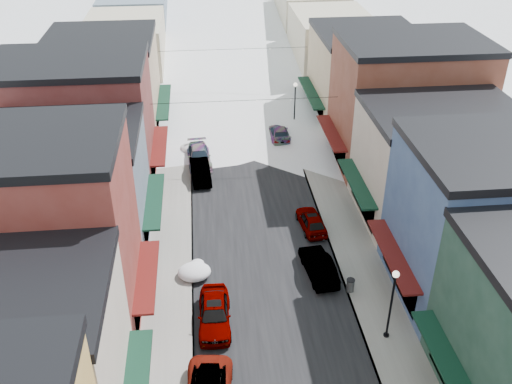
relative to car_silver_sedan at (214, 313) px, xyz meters
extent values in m
cube|color=black|center=(3.71, 40.58, -0.82)|extent=(10.00, 160.00, 0.01)
cube|color=gray|center=(-2.89, 40.58, -0.75)|extent=(3.20, 160.00, 0.15)
cube|color=gray|center=(10.31, 40.58, -0.75)|extent=(3.20, 160.00, 0.15)
cube|color=slate|center=(-1.34, 40.58, -0.75)|extent=(0.10, 160.00, 0.15)
cube|color=slate|center=(8.76, 40.58, -0.75)|extent=(0.10, 160.00, 0.15)
cube|color=beige|center=(-9.49, -6.92, 3.68)|extent=(10.00, 8.00, 9.00)
cube|color=black|center=(-3.89, -6.92, 2.38)|extent=(1.20, 6.80, 0.15)
cube|color=maroon|center=(-9.99, 1.08, 5.18)|extent=(11.00, 8.00, 12.00)
cube|color=black|center=(-9.99, 1.08, 11.43)|extent=(11.20, 8.20, 0.50)
cube|color=#55110E|center=(-3.89, 1.08, 2.38)|extent=(1.20, 6.80, 0.15)
cube|color=slate|center=(-9.49, 9.58, 3.43)|extent=(10.00, 9.00, 8.50)
cube|color=black|center=(-9.49, 9.58, 7.93)|extent=(10.20, 9.20, 0.50)
cube|color=black|center=(-3.89, 9.58, 2.38)|extent=(1.20, 7.65, 0.15)
cube|color=maroon|center=(-10.49, 18.58, 4.43)|extent=(12.00, 9.00, 10.50)
cube|color=black|center=(-10.49, 18.58, 9.93)|extent=(12.20, 9.20, 0.50)
cube|color=#55110E|center=(-3.89, 18.58, 2.38)|extent=(1.20, 7.65, 0.15)
cube|color=tan|center=(-9.49, 28.58, 3.93)|extent=(10.00, 11.00, 9.50)
cube|color=black|center=(-9.49, 28.58, 8.93)|extent=(10.20, 11.20, 0.50)
cube|color=black|center=(-3.89, 28.58, 2.38)|extent=(1.20, 9.35, 0.15)
cube|color=black|center=(11.31, -7.42, 2.38)|extent=(1.20, 7.65, 0.15)
cube|color=#334973|center=(16.91, 1.58, 4.18)|extent=(10.00, 9.00, 10.00)
cube|color=black|center=(16.91, 1.58, 9.43)|extent=(10.20, 9.20, 0.50)
cube|color=#55110E|center=(11.31, 1.58, 2.38)|extent=(1.20, 7.65, 0.15)
cube|color=#B7A593|center=(17.41, 10.58, 3.43)|extent=(11.00, 9.00, 8.50)
cube|color=black|center=(17.41, 10.58, 7.93)|extent=(11.20, 9.20, 0.50)
cube|color=black|center=(11.31, 10.58, 2.38)|extent=(1.20, 7.65, 0.15)
cube|color=maroon|center=(17.91, 19.58, 4.68)|extent=(12.00, 9.00, 11.00)
cube|color=black|center=(17.91, 19.58, 10.43)|extent=(12.20, 9.20, 0.50)
cube|color=#55110E|center=(11.31, 19.58, 2.38)|extent=(1.20, 7.65, 0.15)
cube|color=tan|center=(16.91, 29.58, 3.68)|extent=(10.00, 11.00, 9.00)
cube|color=black|center=(16.91, 29.58, 8.43)|extent=(10.20, 11.20, 0.50)
cube|color=black|center=(11.31, 29.58, 2.38)|extent=(1.20, 9.35, 0.15)
cube|color=gray|center=(-8.79, 42.58, 3.18)|extent=(9.00, 13.00, 8.00)
cube|color=gray|center=(16.21, 42.58, 3.18)|extent=(9.00, 13.00, 8.00)
cube|color=gray|center=(-8.79, 56.58, 3.18)|extent=(9.00, 13.00, 8.00)
cube|color=gray|center=(16.21, 56.58, 3.18)|extent=(9.00, 13.00, 8.00)
cube|color=gray|center=(-8.79, 70.58, 3.18)|extent=(9.00, 13.00, 8.00)
cylinder|color=black|center=(3.71, 20.58, 5.38)|extent=(16.40, 0.04, 0.04)
cylinder|color=black|center=(3.71, 35.58, 5.38)|extent=(16.40, 0.04, 0.04)
imported|color=#93959B|center=(0.00, 0.00, 0.00)|extent=(2.08, 4.89, 1.65)
imported|color=black|center=(-0.52, 18.11, -0.07)|extent=(1.94, 4.67, 1.50)
imported|color=#94959B|center=(-0.59, 20.97, -0.08)|extent=(2.42, 5.24, 1.48)
imported|color=black|center=(7.21, 3.98, -0.07)|extent=(2.10, 4.75, 1.51)
imported|color=#989CA1|center=(7.75, 9.50, -0.12)|extent=(2.05, 4.27, 1.41)
imported|color=black|center=(7.42, 25.31, -0.12)|extent=(2.00, 4.85, 1.40)
imported|color=#999AA1|center=(3.11, 37.95, -0.02)|extent=(2.40, 4.89, 1.60)
imported|color=white|center=(4.94, 54.92, -0.12)|extent=(2.97, 5.35, 1.42)
cylinder|color=#525457|center=(8.91, 1.94, -0.23)|extent=(0.51, 0.51, 0.88)
cylinder|color=black|center=(8.91, 1.94, 0.23)|extent=(0.55, 0.55, 0.06)
cylinder|color=black|center=(10.08, -2.23, -0.62)|extent=(0.34, 0.34, 0.11)
cylinder|color=black|center=(10.08, -2.23, 1.57)|extent=(0.13, 0.13, 4.49)
sphere|color=white|center=(10.08, -2.23, 3.99)|extent=(0.40, 0.40, 0.40)
cylinder|color=black|center=(9.31, 27.59, -0.62)|extent=(0.34, 0.34, 0.11)
cylinder|color=black|center=(9.31, 27.59, 1.59)|extent=(0.14, 0.14, 4.54)
sphere|color=white|center=(9.31, 27.59, 4.03)|extent=(0.41, 0.41, 0.41)
ellipsoid|color=white|center=(-1.19, 4.52, -0.35)|extent=(2.25, 1.90, 0.95)
ellipsoid|color=white|center=(-0.99, 5.72, -0.58)|extent=(0.96, 0.86, 0.48)
ellipsoid|color=white|center=(-1.19, 23.25, -0.32)|extent=(2.39, 2.02, 1.01)
ellipsoid|color=white|center=(-0.99, 24.45, -0.57)|extent=(1.02, 0.92, 0.51)
camera|label=1|loc=(-0.11, -25.93, 24.07)|focal=40.00mm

